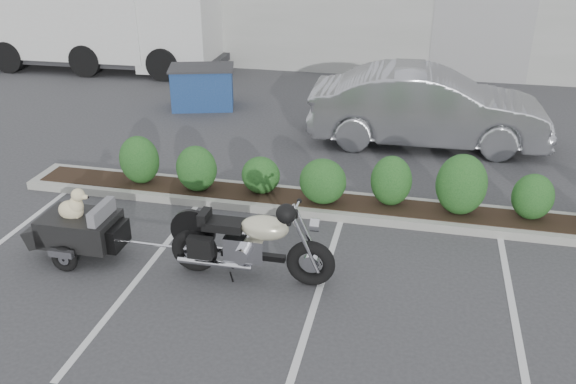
% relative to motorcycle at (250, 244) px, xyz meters
% --- Properties ---
extents(ground, '(90.00, 90.00, 0.00)m').
position_rel_motorcycle_xyz_m(ground, '(-0.14, 0.33, -0.58)').
color(ground, '#38383A').
rests_on(ground, ground).
extents(planter_kerb, '(12.00, 1.00, 0.15)m').
position_rel_motorcycle_xyz_m(planter_kerb, '(0.86, 2.53, -0.50)').
color(planter_kerb, '#9E9E93').
rests_on(planter_kerb, ground).
extents(motorcycle, '(2.51, 0.84, 1.44)m').
position_rel_motorcycle_xyz_m(motorcycle, '(0.00, 0.00, 0.00)').
color(motorcycle, black).
rests_on(motorcycle, ground).
extents(pet_trailer, '(1.99, 1.11, 1.19)m').
position_rel_motorcycle_xyz_m(pet_trailer, '(-2.79, 0.02, -0.07)').
color(pet_trailer, black).
rests_on(pet_trailer, ground).
extents(sedan, '(5.42, 2.10, 1.76)m').
position_rel_motorcycle_xyz_m(sedan, '(2.40, 6.36, 0.30)').
color(sedan, '#9E9EA4').
rests_on(sedan, ground).
extents(dumpster, '(1.98, 1.61, 1.13)m').
position_rel_motorcycle_xyz_m(dumpster, '(-3.61, 7.89, -0.00)').
color(dumpster, navy).
rests_on(dumpster, ground).
extents(delivery_truck, '(8.09, 3.02, 3.67)m').
position_rel_motorcycle_xyz_m(delivery_truck, '(-8.27, 11.45, 1.18)').
color(delivery_truck, silver).
rests_on(delivery_truck, ground).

